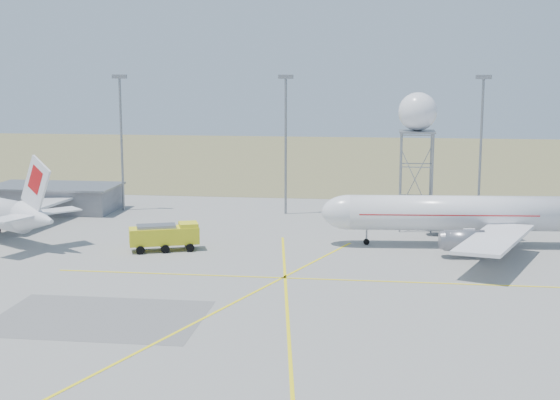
# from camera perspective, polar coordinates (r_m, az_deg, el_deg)

# --- Properties ---
(grass_strip) EXTENTS (400.00, 120.00, 0.03)m
(grass_strip) POSITION_cam_1_polar(r_m,az_deg,el_deg) (188.57, 6.19, 3.02)
(grass_strip) COLOR #606537
(grass_strip) RESTS_ON ground
(building_grey) EXTENTS (19.00, 10.00, 3.90)m
(building_grey) POSITION_cam_1_polar(r_m,az_deg,el_deg) (123.12, -16.09, 0.15)
(building_grey) COLOR gray
(building_grey) RESTS_ON ground
(mast_a) EXTENTS (2.20, 0.50, 20.50)m
(mast_a) POSITION_cam_1_polar(r_m,az_deg,el_deg) (120.17, -11.54, 4.96)
(mast_a) COLOR gray
(mast_a) RESTS_ON ground
(mast_b) EXTENTS (2.20, 0.50, 20.50)m
(mast_b) POSITION_cam_1_polar(r_m,az_deg,el_deg) (114.54, 0.42, 4.94)
(mast_b) COLOR gray
(mast_b) RESTS_ON ground
(mast_c) EXTENTS (2.20, 0.50, 20.50)m
(mast_c) POSITION_cam_1_polar(r_m,az_deg,el_deg) (114.56, 14.51, 4.63)
(mast_c) COLOR gray
(mast_c) RESTS_ON ground
(airliner_main) EXTENTS (37.79, 36.62, 12.85)m
(airliner_main) POSITION_cam_1_polar(r_m,az_deg,el_deg) (97.17, 13.68, -1.01)
(airliner_main) COLOR silver
(airliner_main) RESTS_ON ground
(radar_tower) EXTENTS (5.06, 5.06, 18.32)m
(radar_tower) POSITION_cam_1_polar(r_m,az_deg,el_deg) (104.86, 9.96, 3.38)
(radar_tower) COLOR gray
(radar_tower) RESTS_ON ground
(fire_truck) EXTENTS (8.57, 5.40, 3.25)m
(fire_truck) POSITION_cam_1_polar(r_m,az_deg,el_deg) (93.47, -8.33, -2.73)
(fire_truck) COLOR yellow
(fire_truck) RESTS_ON ground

